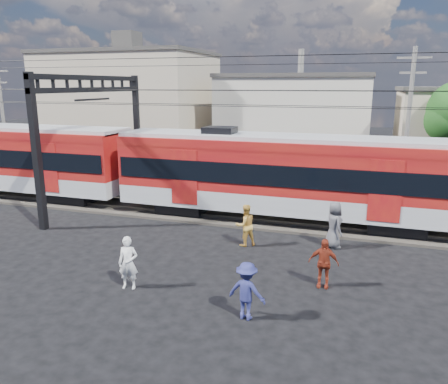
{
  "coord_description": "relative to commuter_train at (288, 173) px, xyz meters",
  "views": [
    {
      "loc": [
        3.79,
        -12.09,
        6.48
      ],
      "look_at": [
        -1.78,
        5.0,
        2.03
      ],
      "focal_mm": 35.0,
      "sensor_mm": 36.0,
      "label": 1
    }
  ],
  "objects": [
    {
      "name": "ground",
      "position": [
        -0.44,
        -8.0,
        -2.4
      ],
      "size": [
        120.0,
        120.0,
        0.0
      ],
      "primitive_type": "plane",
      "color": "black",
      "rests_on": "ground"
    },
    {
      "name": "building_midwest",
      "position": [
        -2.44,
        19.0,
        1.25
      ],
      "size": [
        12.24,
        12.24,
        7.3
      ],
      "color": "beige",
      "rests_on": "ground"
    },
    {
      "name": "catenary",
      "position": [
        -9.09,
        -0.0,
        2.73
      ],
      "size": [
        70.0,
        9.3,
        7.52
      ],
      "color": "black",
      "rests_on": "ground"
    },
    {
      "name": "pedestrian_d",
      "position": [
        2.34,
        -6.53,
        -1.57
      ],
      "size": [
        0.98,
        0.42,
        1.66
      ],
      "primitive_type": "imported",
      "rotation": [
        0.0,
        0.0,
        0.01
      ],
      "color": "maroon",
      "rests_on": "ground"
    },
    {
      "name": "pedestrian_c",
      "position": [
        0.48,
        -9.24,
        -1.56
      ],
      "size": [
        1.17,
        0.78,
        1.69
      ],
      "primitive_type": "imported",
      "rotation": [
        0.0,
        0.0,
        3.0
      ],
      "color": "navy",
      "rests_on": "ground"
    },
    {
      "name": "pedestrian_e",
      "position": [
        2.38,
        -2.75,
        -1.45
      ],
      "size": [
        1.01,
        1.11,
        1.91
      ],
      "primitive_type": "imported",
      "rotation": [
        0.0,
        0.0,
        2.14
      ],
      "color": "#4A4A4F",
      "rests_on": "ground"
    },
    {
      "name": "rail_near",
      "position": [
        -0.44,
        -0.75,
        -2.22
      ],
      "size": [
        70.0,
        0.12,
        0.12
      ],
      "primitive_type": "cube",
      "color": "#59544C",
      "rests_on": "track_bed"
    },
    {
      "name": "rail_far",
      "position": [
        -0.44,
        0.75,
        -2.22
      ],
      "size": [
        70.0,
        0.12,
        0.12
      ],
      "primitive_type": "cube",
      "color": "#59544C",
      "rests_on": "track_bed"
    },
    {
      "name": "utility_pole_mid",
      "position": [
        5.56,
        7.0,
        2.13
      ],
      "size": [
        1.8,
        0.24,
        8.5
      ],
      "color": "slate",
      "rests_on": "ground"
    },
    {
      "name": "pedestrian_a",
      "position": [
        -3.65,
        -8.58,
        -1.53
      ],
      "size": [
        0.71,
        0.54,
        1.75
      ],
      "primitive_type": "imported",
      "rotation": [
        0.0,
        0.0,
        0.21
      ],
      "color": "white",
      "rests_on": "ground"
    },
    {
      "name": "pedestrian_b",
      "position": [
        -1.08,
        -3.66,
        -1.53
      ],
      "size": [
        1.08,
        1.05,
        1.75
      ],
      "primitive_type": "imported",
      "rotation": [
        0.0,
        0.0,
        3.83
      ],
      "color": "gold",
      "rests_on": "ground"
    },
    {
      "name": "utility_pole_west",
      "position": [
        -22.44,
        6.0,
        1.88
      ],
      "size": [
        1.8,
        0.24,
        8.0
      ],
      "color": "slate",
      "rests_on": "ground"
    },
    {
      "name": "building_west",
      "position": [
        -17.44,
        16.0,
        2.25
      ],
      "size": [
        14.28,
        10.2,
        9.3
      ],
      "color": "#B8A58C",
      "rests_on": "ground"
    },
    {
      "name": "track_bed",
      "position": [
        -0.44,
        0.0,
        -2.34
      ],
      "size": [
        70.0,
        3.4,
        0.12
      ],
      "primitive_type": "cube",
      "color": "#2D2823",
      "rests_on": "ground"
    },
    {
      "name": "commuter_train",
      "position": [
        0.0,
        0.0,
        0.0
      ],
      "size": [
        50.3,
        3.08,
        4.17
      ],
      "color": "black",
      "rests_on": "ground"
    }
  ]
}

